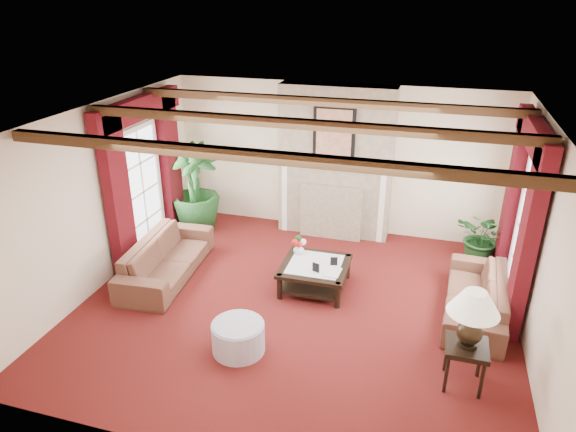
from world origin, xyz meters
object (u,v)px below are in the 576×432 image
(sofa_right, at_px, (477,289))
(coffee_table, at_px, (315,276))
(side_table, at_px, (464,365))
(ottoman, at_px, (238,337))
(sofa_left, at_px, (166,252))
(potted_palm, at_px, (196,206))

(sofa_right, bearing_deg, coffee_table, -87.35)
(side_table, bearing_deg, ottoman, -176.77)
(sofa_left, xyz_separation_m, ottoman, (1.75, -1.42, -0.22))
(coffee_table, distance_m, ottoman, 1.79)
(potted_palm, relative_size, ottoman, 2.78)
(potted_palm, bearing_deg, ottoman, -56.76)
(coffee_table, xyz_separation_m, side_table, (2.10, -1.55, 0.07))
(coffee_table, relative_size, side_table, 1.79)
(ottoman, bearing_deg, side_table, 3.23)
(potted_palm, relative_size, side_table, 3.37)
(sofa_left, bearing_deg, ottoman, -133.47)
(coffee_table, xyz_separation_m, ottoman, (-0.57, -1.70, -0.01))
(potted_palm, relative_size, coffee_table, 1.88)
(side_table, distance_m, ottoman, 2.67)
(sofa_right, relative_size, side_table, 3.65)
(coffee_table, bearing_deg, ottoman, -109.05)
(potted_palm, distance_m, side_table, 5.59)
(sofa_right, xyz_separation_m, potted_palm, (-4.91, 1.47, 0.07))
(sofa_left, relative_size, side_table, 3.91)
(ottoman, bearing_deg, sofa_right, 30.30)
(sofa_left, distance_m, coffee_table, 2.35)
(sofa_right, height_order, side_table, sofa_right)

